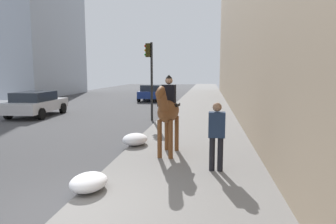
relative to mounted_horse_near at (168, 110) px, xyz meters
The scene contains 7 objects.
mounted_horse_near is the anchor object (origin of this frame).
pedestrian_greeting 1.94m from the mounted_horse_near, 133.75° to the right, with size 0.27×0.40×1.70m.
car_near_lane 18.41m from the mounted_horse_near, 12.22° to the left, with size 3.93×2.16×1.44m.
car_mid_lane 11.61m from the mounted_horse_near, 48.98° to the left, with size 4.41×2.24×1.44m.
traffic_light_near_curb 7.34m from the mounted_horse_near, 15.11° to the left, with size 0.20×0.44×4.08m.
snow_pile_near 3.39m from the mounted_horse_near, 156.51° to the left, with size 0.96×0.74×0.33m, color white.
snow_pile_far 2.02m from the mounted_horse_near, 49.46° to the left, with size 1.07×0.82×0.37m, color white.
Camera 1 is at (-4.62, -2.58, 2.55)m, focal length 32.31 mm.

